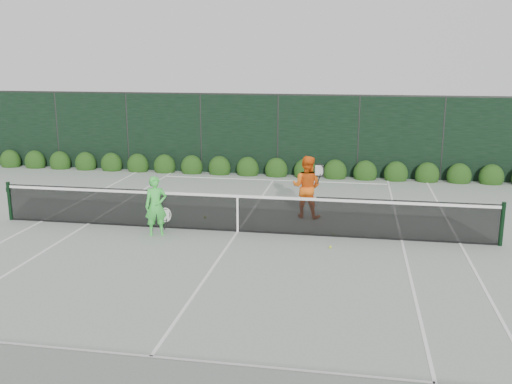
# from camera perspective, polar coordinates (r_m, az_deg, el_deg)

# --- Properties ---
(ground) EXTENTS (80.00, 80.00, 0.00)m
(ground) POSITION_cam_1_polar(r_m,az_deg,el_deg) (14.73, -1.84, -3.99)
(ground) COLOR gray
(ground) RESTS_ON ground
(tennis_net) EXTENTS (12.90, 0.10, 1.07)m
(tennis_net) POSITION_cam_1_polar(r_m,az_deg,el_deg) (14.58, -1.95, -1.99)
(tennis_net) COLOR black
(tennis_net) RESTS_ON ground
(player_woman) EXTENTS (0.67, 0.56, 1.51)m
(player_woman) POSITION_cam_1_polar(r_m,az_deg,el_deg) (14.49, -9.97, -1.39)
(player_woman) COLOR #3FD948
(player_woman) RESTS_ON ground
(player_man) EXTENTS (0.99, 0.84, 1.74)m
(player_man) POSITION_cam_1_polar(r_m,az_deg,el_deg) (15.91, 5.08, 0.53)
(player_man) COLOR orange
(player_man) RESTS_ON ground
(court_lines) EXTENTS (11.03, 23.83, 0.01)m
(court_lines) POSITION_cam_1_polar(r_m,az_deg,el_deg) (14.73, -1.84, -3.96)
(court_lines) COLOR white
(court_lines) RESTS_ON ground
(windscreen_fence) EXTENTS (32.00, 21.07, 3.06)m
(windscreen_fence) POSITION_cam_1_polar(r_m,az_deg,el_deg) (11.78, -4.58, -0.81)
(windscreen_fence) COLOR black
(windscreen_fence) RESTS_ON ground
(hedge_row) EXTENTS (31.66, 0.65, 0.94)m
(hedge_row) POSITION_cam_1_polar(r_m,az_deg,el_deg) (21.51, 2.04, 2.21)
(hedge_row) COLOR #13370F
(hedge_row) RESTS_ON ground
(tennis_balls) EXTENTS (3.67, 2.04, 0.07)m
(tennis_balls) POSITION_cam_1_polar(r_m,az_deg,el_deg) (14.59, 2.98, -4.03)
(tennis_balls) COLOR #C5DC30
(tennis_balls) RESTS_ON ground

